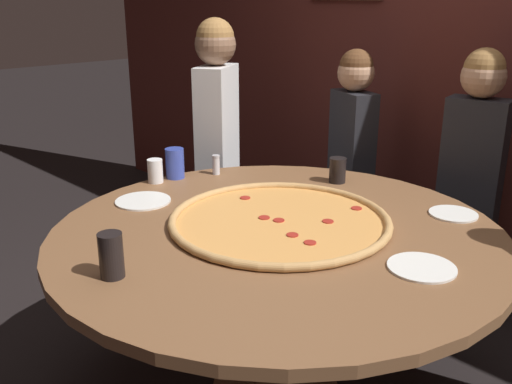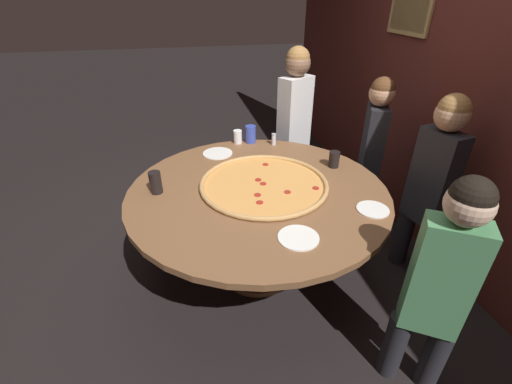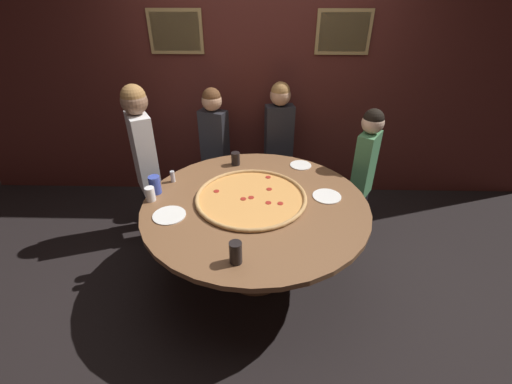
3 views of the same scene
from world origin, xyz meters
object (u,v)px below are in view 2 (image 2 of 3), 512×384
Objects in this scene: diner_side_left at (440,283)px; drink_cup_far_left at (156,182)px; white_plate_beside_cup at (218,153)px; drink_cup_by_shaker at (251,134)px; white_plate_far_back at (373,209)px; diner_side_right at (372,147)px; drink_cup_beside_pizza at (238,137)px; condiment_shaker at (274,139)px; giant_pizza at (264,184)px; diner_far_right at (294,120)px; white_plate_right_side at (298,238)px; dining_table at (258,204)px; diner_centre_back at (432,182)px; drink_cup_centre_back at (334,159)px.

drink_cup_far_left is at bearing -7.52° from diner_side_left.
drink_cup_by_shaker is at bearing 120.01° from white_plate_beside_cup.
white_plate_far_back is 0.15× the size of diner_side_right.
drink_cup_beside_pizza is 0.09× the size of diner_side_right.
drink_cup_beside_pizza is 1.15× the size of condiment_shaker.
drink_cup_far_left reaches higher than white_plate_far_back.
giant_pizza is 0.59× the size of diner_far_right.
diner_side_right is at bearing 135.53° from white_plate_right_side.
dining_table is 0.77m from condiment_shaker.
diner_side_right is (-0.45, 1.07, 0.12)m from dining_table.
drink_cup_beside_pizza is 0.09× the size of diner_side_left.
drink_cup_beside_pizza is at bearing 37.79° from diner_centre_back.
diner_centre_back is at bearing 45.65° from drink_cup_by_shaker.
white_plate_beside_cup is at bearing 105.10° from diner_side_right.
diner_centre_back reaches higher than white_plate_far_back.
drink_cup_centre_back is 0.52m from diner_side_right.
giant_pizza is at bearing -175.84° from white_plate_right_side.
drink_cup_centre_back is 0.09× the size of diner_centre_back.
condiment_shaker is at bearing 159.46° from giant_pizza.
diner_side_left is (1.77, 0.62, -0.08)m from drink_cup_beside_pizza.
drink_cup_centre_back is at bearing 32.93° from condiment_shaker.
drink_cup_by_shaker is 0.11× the size of diner_side_right.
dining_table is 0.68m from drink_cup_far_left.
white_plate_beside_cup is at bearing -59.99° from drink_cup_by_shaker.
drink_cup_far_left is 1.67m from diner_side_left.
diner_centre_back reaches higher than condiment_shaker.
condiment_shaker is at bearing 156.86° from dining_table.
diner_side_right is at bearing 111.90° from giant_pizza.
condiment_shaker reaches higher than white_plate_far_back.
diner_far_right is at bearing 151.44° from giant_pizza.
diner_centre_back is at bearing 107.94° from white_plate_right_side.
diner_side_left reaches higher than drink_cup_centre_back.
drink_cup_beside_pizza is 0.08× the size of diner_centre_back.
giant_pizza is 1.11m from diner_far_right.
drink_cup_far_left is 1.03m from drink_cup_by_shaker.
white_plate_far_back is at bearing 26.83° from drink_cup_beside_pizza.
dining_table is 1.17m from diner_side_left.
diner_side_left is (1.17, 0.01, -0.08)m from drink_cup_centre_back.
diner_side_right is at bearing 112.59° from dining_table.
giant_pizza is 0.59m from drink_cup_centre_back.
drink_cup_beside_pizza reaches higher than dining_table.
diner_side_right reaches higher than condiment_shaker.
white_plate_right_side is 0.17× the size of diner_side_left.
diner_far_right reaches higher than giant_pizza.
condiment_shaker is at bearing -161.88° from diner_far_right.
diner_far_right is at bearing 63.94° from diner_side_right.
white_plate_far_back is 1.13m from condiment_shaker.
diner_far_right reaches higher than white_plate_far_back.
diner_centre_back is at bearing 108.97° from white_plate_far_back.
drink_cup_centre_back is at bearing 179.31° from white_plate_far_back.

